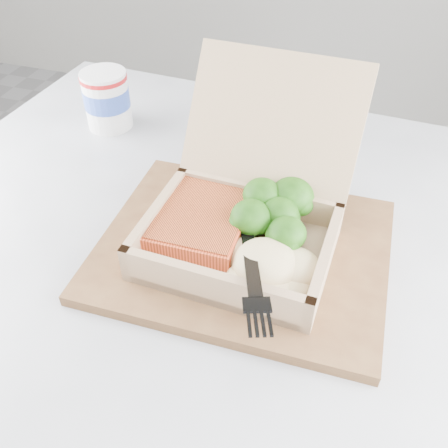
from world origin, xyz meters
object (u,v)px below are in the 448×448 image
(cafe_table, at_px, (200,362))
(takeout_container, at_px, (250,203))
(paper_cup, at_px, (107,98))
(serving_tray, at_px, (243,249))

(cafe_table, relative_size, takeout_container, 3.48)
(takeout_container, bearing_deg, paper_cup, 148.63)
(paper_cup, bearing_deg, takeout_container, -33.83)
(serving_tray, bearing_deg, takeout_container, 91.84)
(cafe_table, distance_m, takeout_container, 0.26)
(serving_tray, bearing_deg, cafe_table, -143.25)
(cafe_table, height_order, takeout_container, takeout_container)
(takeout_container, bearing_deg, cafe_table, -125.74)
(cafe_table, bearing_deg, takeout_container, 51.80)
(takeout_container, distance_m, paper_cup, 0.33)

